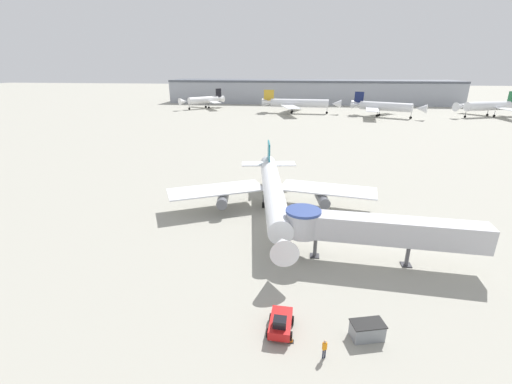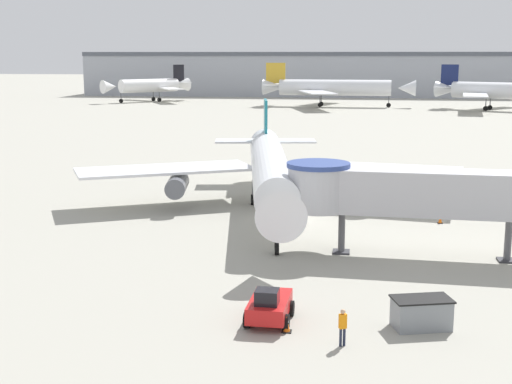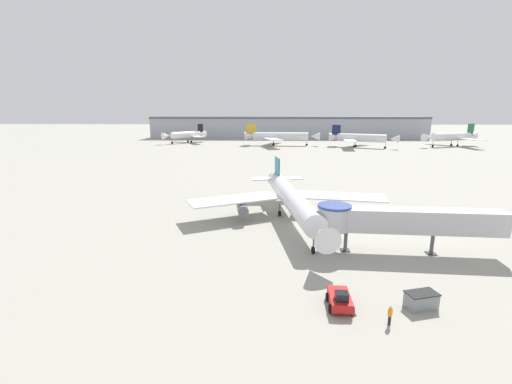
{
  "view_description": "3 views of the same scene",
  "coord_description": "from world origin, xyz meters",
  "px_view_note": "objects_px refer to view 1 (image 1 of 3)",
  "views": [
    {
      "loc": [
        1.56,
        -45.51,
        21.35
      ],
      "look_at": [
        -4.77,
        2.42,
        3.52
      ],
      "focal_mm": 24.0,
      "sensor_mm": 36.0,
      "label": 1
    },
    {
      "loc": [
        4.24,
        -54.41,
        12.7
      ],
      "look_at": [
        -3.11,
        0.72,
        1.95
      ],
      "focal_mm": 50.0,
      "sensor_mm": 36.0,
      "label": 2
    },
    {
      "loc": [
        -5.88,
        -49.52,
        17.05
      ],
      "look_at": [
        -7.76,
        2.65,
        4.63
      ],
      "focal_mm": 24.0,
      "sensor_mm": 36.0,
      "label": 3
    }
  ],
  "objects_px": {
    "jet_bridge": "(370,229)",
    "background_jet_black_tail": "(204,100)",
    "main_airplane": "(273,191)",
    "pushback_tug_red": "(281,323)",
    "service_container_gray": "(367,330)",
    "background_jet_gold_tail": "(298,103)",
    "background_jet_green_tail": "(489,106)",
    "traffic_cone_starboard_wing": "(365,224)",
    "background_jet_navy_tail": "(384,106)",
    "traffic_cone_apron_front": "(291,338)",
    "ground_crew_marshaller": "(325,348)"
  },
  "relations": [
    {
      "from": "traffic_cone_starboard_wing",
      "to": "background_jet_navy_tail",
      "type": "bearing_deg",
      "value": 77.22
    },
    {
      "from": "jet_bridge",
      "to": "background_jet_black_tail",
      "type": "bearing_deg",
      "value": 115.71
    },
    {
      "from": "main_airplane",
      "to": "jet_bridge",
      "type": "height_order",
      "value": "main_airplane"
    },
    {
      "from": "jet_bridge",
      "to": "background_jet_navy_tail",
      "type": "xyz_separation_m",
      "value": [
        27.81,
        125.5,
        0.36
      ]
    },
    {
      "from": "background_jet_gold_tail",
      "to": "background_jet_black_tail",
      "type": "bearing_deg",
      "value": 77.93
    },
    {
      "from": "pushback_tug_red",
      "to": "service_container_gray",
      "type": "relative_size",
      "value": 1.15
    },
    {
      "from": "service_container_gray",
      "to": "background_jet_gold_tail",
      "type": "xyz_separation_m",
      "value": [
        -8.51,
        145.66,
        3.96
      ]
    },
    {
      "from": "jet_bridge",
      "to": "background_jet_black_tail",
      "type": "height_order",
      "value": "background_jet_black_tail"
    },
    {
      "from": "main_airplane",
      "to": "background_jet_navy_tail",
      "type": "relative_size",
      "value": 1.07
    },
    {
      "from": "traffic_cone_starboard_wing",
      "to": "background_jet_green_tail",
      "type": "relative_size",
      "value": 0.02
    },
    {
      "from": "jet_bridge",
      "to": "background_jet_green_tail",
      "type": "bearing_deg",
      "value": 64.09
    },
    {
      "from": "service_container_gray",
      "to": "traffic_cone_starboard_wing",
      "type": "distance_m",
      "value": 22.16
    },
    {
      "from": "service_container_gray",
      "to": "background_jet_green_tail",
      "type": "xyz_separation_m",
      "value": [
        76.03,
        144.05,
        4.03
      ]
    },
    {
      "from": "background_jet_navy_tail",
      "to": "traffic_cone_starboard_wing",
      "type": "bearing_deg",
      "value": -166.42
    },
    {
      "from": "background_jet_navy_tail",
      "to": "jet_bridge",
      "type": "bearing_deg",
      "value": -166.14
    },
    {
      "from": "traffic_cone_starboard_wing",
      "to": "main_airplane",
      "type": "bearing_deg",
      "value": 168.06
    },
    {
      "from": "background_jet_navy_tail",
      "to": "service_container_gray",
      "type": "bearing_deg",
      "value": -165.82
    },
    {
      "from": "background_jet_green_tail",
      "to": "background_jet_black_tail",
      "type": "bearing_deg",
      "value": -117.92
    },
    {
      "from": "traffic_cone_apron_front",
      "to": "background_jet_green_tail",
      "type": "bearing_deg",
      "value": 60.49
    },
    {
      "from": "background_jet_black_tail",
      "to": "service_container_gray",
      "type": "bearing_deg",
      "value": -25.63
    },
    {
      "from": "traffic_cone_starboard_wing",
      "to": "background_jet_navy_tail",
      "type": "height_order",
      "value": "background_jet_navy_tail"
    },
    {
      "from": "service_container_gray",
      "to": "background_jet_black_tail",
      "type": "bearing_deg",
      "value": 110.09
    },
    {
      "from": "service_container_gray",
      "to": "background_jet_green_tail",
      "type": "height_order",
      "value": "background_jet_green_tail"
    },
    {
      "from": "background_jet_black_tail",
      "to": "ground_crew_marshaller",
      "type": "bearing_deg",
      "value": -27.09
    },
    {
      "from": "main_airplane",
      "to": "pushback_tug_red",
      "type": "height_order",
      "value": "main_airplane"
    },
    {
      "from": "traffic_cone_starboard_wing",
      "to": "background_jet_green_tail",
      "type": "xyz_separation_m",
      "value": [
        72.57,
        122.16,
        4.45
      ]
    },
    {
      "from": "background_jet_black_tail",
      "to": "traffic_cone_apron_front",
      "type": "bearing_deg",
      "value": -27.78
    },
    {
      "from": "pushback_tug_red",
      "to": "traffic_cone_apron_front",
      "type": "xyz_separation_m",
      "value": [
        0.95,
        -1.11,
        -0.45
      ]
    },
    {
      "from": "traffic_cone_apron_front",
      "to": "main_airplane",
      "type": "bearing_deg",
      "value": 98.21
    },
    {
      "from": "main_airplane",
      "to": "traffic_cone_starboard_wing",
      "type": "xyz_separation_m",
      "value": [
        13.46,
        -2.85,
        -3.24
      ]
    },
    {
      "from": "jet_bridge",
      "to": "traffic_cone_starboard_wing",
      "type": "bearing_deg",
      "value": 84.4
    },
    {
      "from": "main_airplane",
      "to": "background_jet_gold_tail",
      "type": "bearing_deg",
      "value": 80.85
    },
    {
      "from": "jet_bridge",
      "to": "ground_crew_marshaller",
      "type": "relative_size",
      "value": 12.72
    },
    {
      "from": "main_airplane",
      "to": "traffic_cone_apron_front",
      "type": "xyz_separation_m",
      "value": [
        3.76,
        -26.06,
        -3.2
      ]
    },
    {
      "from": "pushback_tug_red",
      "to": "ground_crew_marshaller",
      "type": "distance_m",
      "value": 4.3
    },
    {
      "from": "background_jet_black_tail",
      "to": "background_jet_green_tail",
      "type": "distance_m",
      "value": 134.92
    },
    {
      "from": "pushback_tug_red",
      "to": "traffic_cone_starboard_wing",
      "type": "bearing_deg",
      "value": 66.56
    },
    {
      "from": "pushback_tug_red",
      "to": "traffic_cone_apron_front",
      "type": "distance_m",
      "value": 1.52
    },
    {
      "from": "main_airplane",
      "to": "pushback_tug_red",
      "type": "bearing_deg",
      "value": -92.01
    },
    {
      "from": "pushback_tug_red",
      "to": "background_jet_black_tail",
      "type": "xyz_separation_m",
      "value": [
        -50.89,
        159.02,
        3.57
      ]
    },
    {
      "from": "jet_bridge",
      "to": "background_jet_gold_tail",
      "type": "distance_m",
      "value": 133.8
    },
    {
      "from": "jet_bridge",
      "to": "background_jet_gold_tail",
      "type": "relative_size",
      "value": 0.58
    },
    {
      "from": "service_container_gray",
      "to": "background_jet_green_tail",
      "type": "relative_size",
      "value": 0.1
    },
    {
      "from": "jet_bridge",
      "to": "background_jet_green_tail",
      "type": "height_order",
      "value": "background_jet_green_tail"
    },
    {
      "from": "jet_bridge",
      "to": "background_jet_navy_tail",
      "type": "distance_m",
      "value": 128.54
    },
    {
      "from": "pushback_tug_red",
      "to": "ground_crew_marshaller",
      "type": "bearing_deg",
      "value": -32.19
    },
    {
      "from": "jet_bridge",
      "to": "traffic_cone_apron_front",
      "type": "height_order",
      "value": "jet_bridge"
    },
    {
      "from": "jet_bridge",
      "to": "traffic_cone_starboard_wing",
      "type": "relative_size",
      "value": 32.0
    },
    {
      "from": "ground_crew_marshaller",
      "to": "traffic_cone_apron_front",
      "type": "bearing_deg",
      "value": 127.21
    },
    {
      "from": "traffic_cone_starboard_wing",
      "to": "ground_crew_marshaller",
      "type": "relative_size",
      "value": 0.4
    }
  ]
}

